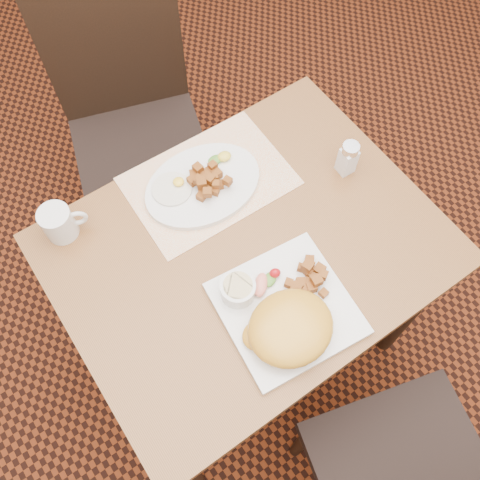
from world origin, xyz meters
name	(u,v)px	position (x,y,z in m)	size (l,w,h in m)	color
ground	(246,338)	(0.00, 0.00, 0.00)	(8.00, 8.00, 0.00)	black
table	(248,266)	(0.00, 0.00, 0.64)	(0.90, 0.70, 0.75)	brown
chair_far	(132,115)	(0.03, 0.69, 0.54)	(0.53, 0.54, 0.97)	black
placemat	(209,181)	(0.02, 0.21, 0.75)	(0.40, 0.28, 0.00)	white
plate_square	(286,309)	(-0.02, -0.18, 0.76)	(0.28, 0.28, 0.02)	silver
plate_oval	(203,185)	(0.00, 0.20, 0.76)	(0.30, 0.23, 0.02)	silver
hollandaise_mound	(290,328)	(-0.05, -0.23, 0.80)	(0.19, 0.17, 0.07)	gold
ramekin	(238,289)	(-0.09, -0.09, 0.79)	(0.08, 0.08, 0.04)	silver
garnish_sq	(266,281)	(-0.02, -0.10, 0.78)	(0.09, 0.06, 0.03)	#387223
fried_egg	(173,188)	(-0.07, 0.23, 0.77)	(0.10, 0.10, 0.02)	white
garnish_ov	(221,158)	(0.08, 0.24, 0.78)	(0.06, 0.04, 0.02)	#387223
salt_shaker	(348,158)	(0.33, 0.04, 0.80)	(0.04, 0.04, 0.10)	white
coffee_mug	(59,223)	(-0.34, 0.29, 0.79)	(0.11, 0.08, 0.09)	silver
home_fries_sq	(309,278)	(0.06, -0.15, 0.78)	(0.10, 0.10, 0.04)	#8F4C17
home_fries_ov	(207,181)	(0.01, 0.19, 0.79)	(0.10, 0.10, 0.04)	#8F4C17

